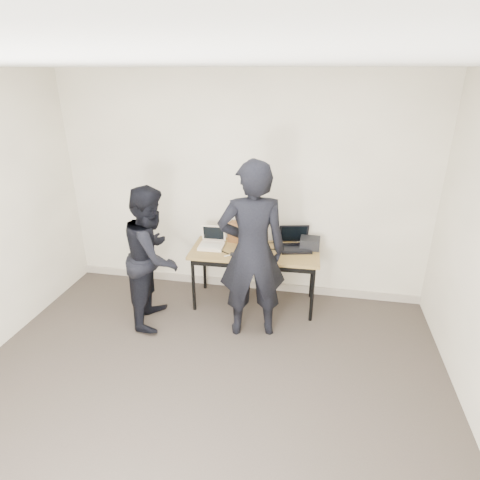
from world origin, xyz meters
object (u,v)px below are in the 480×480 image
(laptop_beige, at_px, (212,243))
(laptop_center, at_px, (251,247))
(laptop_right, at_px, (295,243))
(person_observer, at_px, (153,256))
(desk, at_px, (255,255))
(person_typist, at_px, (252,252))
(leather_satchel, at_px, (243,232))
(equipment_box, at_px, (310,243))

(laptop_beige, bearing_deg, laptop_center, -4.48)
(laptop_right, bearing_deg, person_observer, -168.77)
(desk, height_order, person_typist, person_typist)
(laptop_center, xyz_separation_m, person_observer, (-1.01, -0.51, 0.02))
(laptop_center, bearing_deg, leather_satchel, 109.60)
(leather_satchel, xyz_separation_m, person_observer, (-0.87, -0.74, -0.05))
(person_typist, bearing_deg, laptop_right, -132.73)
(desk, xyz_separation_m, person_observer, (-1.05, -0.51, 0.13))
(person_observer, bearing_deg, laptop_beige, -52.04)
(desk, relative_size, laptop_center, 4.55)
(desk, distance_m, equipment_box, 0.67)
(laptop_center, relative_size, laptop_right, 0.79)
(laptop_right, distance_m, leather_satchel, 0.64)
(leather_satchel, bearing_deg, laptop_center, -48.59)
(laptop_center, bearing_deg, laptop_right, 6.69)
(laptop_beige, xyz_separation_m, leather_satchel, (0.34, 0.21, 0.08))
(laptop_center, distance_m, person_typist, 0.59)
(laptop_right, bearing_deg, leather_satchel, 161.45)
(laptop_center, height_order, laptop_right, laptop_right)
(laptop_center, height_order, person_observer, person_observer)
(laptop_beige, height_order, equipment_box, laptop_beige)
(laptop_center, distance_m, equipment_box, 0.70)
(person_observer, bearing_deg, laptop_center, -70.43)
(laptop_beige, relative_size, equipment_box, 1.30)
(desk, height_order, equipment_box, equipment_box)
(equipment_box, xyz_separation_m, person_typist, (-0.57, -0.75, 0.17))
(person_observer, bearing_deg, desk, -71.29)
(laptop_beige, relative_size, person_typist, 0.16)
(laptop_center, relative_size, equipment_box, 1.46)
(leather_satchel, bearing_deg, person_typist, -63.42)
(equipment_box, bearing_deg, laptop_center, -163.96)
(laptop_beige, height_order, laptop_right, laptop_right)
(person_typist, bearing_deg, laptop_beige, -58.66)
(laptop_right, relative_size, person_observer, 0.27)
(laptop_beige, bearing_deg, person_typist, -46.68)
(laptop_right, xyz_separation_m, leather_satchel, (-0.63, 0.06, 0.07))
(desk, bearing_deg, person_observer, -155.56)
(equipment_box, bearing_deg, desk, -163.05)
(laptop_beige, xyz_separation_m, person_typist, (0.58, -0.57, 0.19))
(laptop_beige, relative_size, laptop_center, 0.89)
(laptop_center, height_order, person_typist, person_typist)
(laptop_center, relative_size, person_observer, 0.21)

